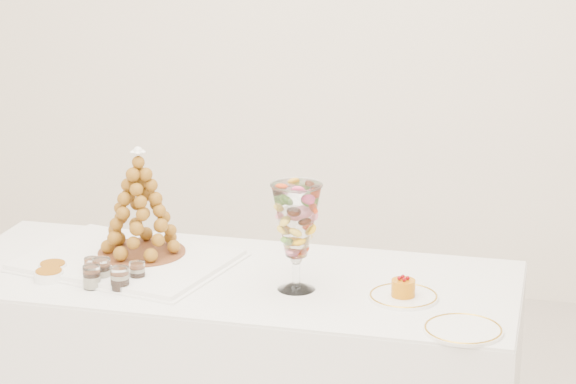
# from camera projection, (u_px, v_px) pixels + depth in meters

# --- Properties ---
(buffet_table) EXTENTS (1.83, 0.74, 0.69)m
(buffet_table) POSITION_uv_depth(u_px,v_px,m) (232.00, 375.00, 3.66)
(buffet_table) COLOR white
(buffet_table) RESTS_ON ground
(lace_tray) EXTENTS (0.72, 0.60, 0.02)m
(lace_tray) POSITION_uv_depth(u_px,v_px,m) (127.00, 260.00, 3.67)
(lace_tray) COLOR white
(lace_tray) RESTS_ON buffet_table
(macaron_vase) EXTENTS (0.15, 0.15, 0.33)m
(macaron_vase) POSITION_uv_depth(u_px,v_px,m) (296.00, 222.00, 3.39)
(macaron_vase) COLOR white
(macaron_vase) RESTS_ON buffet_table
(cake_plate) EXTENTS (0.21, 0.21, 0.01)m
(cake_plate) POSITION_uv_depth(u_px,v_px,m) (403.00, 297.00, 3.38)
(cake_plate) COLOR white
(cake_plate) RESTS_ON buffet_table
(spare_plate) EXTENTS (0.22, 0.22, 0.01)m
(spare_plate) POSITION_uv_depth(u_px,v_px,m) (463.00, 330.00, 3.14)
(spare_plate) COLOR white
(spare_plate) RESTS_ON buffet_table
(verrine_a) EXTENTS (0.05, 0.05, 0.06)m
(verrine_a) POSITION_uv_depth(u_px,v_px,m) (92.00, 268.00, 3.54)
(verrine_a) COLOR white
(verrine_a) RESTS_ON buffet_table
(verrine_b) EXTENTS (0.07, 0.07, 0.08)m
(verrine_b) POSITION_uv_depth(u_px,v_px,m) (102.00, 270.00, 3.50)
(verrine_b) COLOR white
(verrine_b) RESTS_ON buffet_table
(verrine_c) EXTENTS (0.06, 0.06, 0.07)m
(verrine_c) POSITION_uv_depth(u_px,v_px,m) (137.00, 272.00, 3.50)
(verrine_c) COLOR white
(verrine_c) RESTS_ON buffet_table
(verrine_d) EXTENTS (0.06, 0.06, 0.07)m
(verrine_d) POSITION_uv_depth(u_px,v_px,m) (92.00, 277.00, 3.45)
(verrine_d) COLOR white
(verrine_d) RESTS_ON buffet_table
(verrine_e) EXTENTS (0.07, 0.07, 0.08)m
(verrine_e) POSITION_uv_depth(u_px,v_px,m) (120.00, 279.00, 3.42)
(verrine_e) COLOR white
(verrine_e) RESTS_ON buffet_table
(ramekin_back) EXTENTS (0.09, 0.09, 0.03)m
(ramekin_back) POSITION_uv_depth(u_px,v_px,m) (53.00, 268.00, 3.59)
(ramekin_back) COLOR white
(ramekin_back) RESTS_ON buffet_table
(ramekin_front) EXTENTS (0.09, 0.09, 0.03)m
(ramekin_front) POSITION_uv_depth(u_px,v_px,m) (49.00, 276.00, 3.52)
(ramekin_front) COLOR white
(ramekin_front) RESTS_ON buffet_table
(croquembouche) EXTENTS (0.29, 0.29, 0.36)m
(croquembouche) POSITION_uv_depth(u_px,v_px,m) (140.00, 202.00, 3.66)
(croquembouche) COLOR brown
(croquembouche) RESTS_ON lace_tray
(mousse_cake) EXTENTS (0.07, 0.07, 0.06)m
(mousse_cake) POSITION_uv_depth(u_px,v_px,m) (403.00, 288.00, 3.36)
(mousse_cake) COLOR #C36E09
(mousse_cake) RESTS_ON cake_plate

